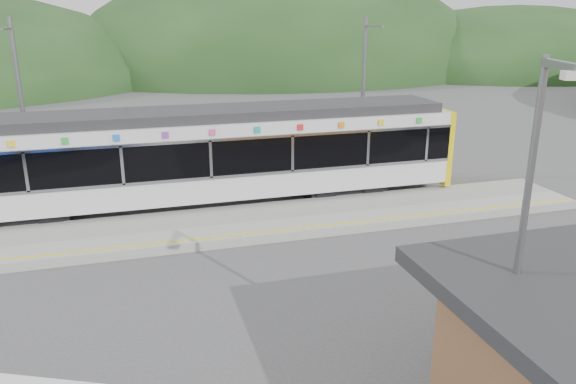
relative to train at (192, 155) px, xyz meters
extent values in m
plane|color=#4C4C4F|center=(0.98, -6.00, -2.06)|extent=(120.00, 120.00, 0.00)
ellipsoid|color=#1E3D19|center=(16.98, 48.00, -2.06)|extent=(52.00, 39.00, 26.00)
ellipsoid|color=#1E3D19|center=(45.98, 42.00, -2.06)|extent=(44.00, 33.00, 16.00)
cube|color=#9E9E99|center=(0.98, -2.70, -1.91)|extent=(26.00, 3.20, 0.30)
cube|color=yellow|center=(0.98, -4.00, -1.76)|extent=(26.00, 0.10, 0.01)
cube|color=black|center=(-6.02, 0.00, -1.76)|extent=(3.20, 2.20, 0.56)
cube|color=black|center=(5.98, 0.00, -1.76)|extent=(3.20, 2.20, 0.56)
cube|color=silver|center=(-0.02, 0.00, -1.02)|extent=(20.00, 2.90, 0.92)
cube|color=black|center=(-0.02, 0.00, 0.16)|extent=(20.00, 2.96, 1.45)
cube|color=silver|center=(-0.02, -1.50, -0.51)|extent=(20.00, 0.05, 0.10)
cube|color=silver|center=(-0.02, -1.50, 0.84)|extent=(20.00, 0.05, 0.10)
cube|color=silver|center=(-0.02, 0.00, 1.11)|extent=(20.00, 2.90, 0.45)
cube|color=#2D2D30|center=(-0.02, 0.00, 1.52)|extent=(19.40, 2.50, 0.36)
cube|color=yellow|center=(10.10, 0.00, -0.16)|extent=(0.24, 2.92, 3.00)
cube|color=silver|center=(-5.52, -1.50, 0.16)|extent=(0.10, 0.05, 1.35)
cube|color=silver|center=(-2.52, -1.50, 0.16)|extent=(0.10, 0.05, 1.35)
cube|color=silver|center=(0.48, -1.50, 0.16)|extent=(0.10, 0.05, 1.35)
cube|color=silver|center=(3.48, -1.50, 0.16)|extent=(0.10, 0.05, 1.35)
cube|color=silver|center=(6.48, -1.50, 0.16)|extent=(0.10, 0.05, 1.35)
cube|color=silver|center=(8.98, -1.50, 0.16)|extent=(0.10, 0.05, 1.35)
cube|color=yellow|center=(-5.82, -1.49, 1.12)|extent=(0.22, 0.04, 0.22)
cube|color=green|center=(-4.22, -1.49, 1.12)|extent=(0.22, 0.04, 0.22)
cube|color=blue|center=(-2.62, -1.49, 1.12)|extent=(0.22, 0.04, 0.22)
cube|color=purple|center=(-1.02, -1.49, 1.12)|extent=(0.22, 0.04, 0.22)
cube|color=#E54C8C|center=(0.58, -1.49, 1.12)|extent=(0.22, 0.04, 0.22)
cube|color=#19A5A5|center=(2.18, -1.49, 1.12)|extent=(0.22, 0.04, 0.22)
cube|color=red|center=(3.78, -1.49, 1.12)|extent=(0.22, 0.04, 0.22)
cube|color=orange|center=(5.38, -1.49, 1.12)|extent=(0.22, 0.04, 0.22)
cube|color=yellow|center=(6.98, -1.49, 1.12)|extent=(0.22, 0.04, 0.22)
cube|color=green|center=(8.58, -1.49, 1.12)|extent=(0.22, 0.04, 0.22)
cylinder|color=slate|center=(-6.02, 2.60, 1.44)|extent=(0.18, 0.18, 7.00)
cube|color=slate|center=(-6.02, 1.80, 4.54)|extent=(0.08, 1.80, 0.08)
cylinder|color=slate|center=(7.98, 2.60, 1.44)|extent=(0.18, 0.18, 7.00)
cube|color=slate|center=(7.98, 1.80, 4.54)|extent=(0.08, 1.80, 0.08)
cylinder|color=slate|center=(3.82, -13.48, 1.22)|extent=(0.12, 0.12, 6.56)
cube|color=slate|center=(3.82, -13.97, 4.39)|extent=(0.44, 1.08, 0.12)
camera|label=1|loc=(-2.24, -20.60, 5.10)|focal=35.00mm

